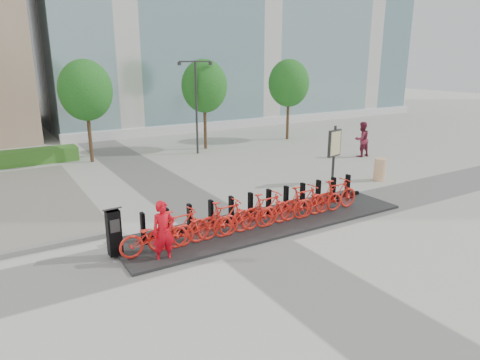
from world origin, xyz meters
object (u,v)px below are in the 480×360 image
bike_0 (154,236)px  worker_red (164,232)px  map_sign (334,146)px  construction_barrel (380,169)px  kiosk (114,232)px  pedestrian (362,139)px

bike_0 → worker_red: (0.09, -0.48, 0.25)m
worker_red → map_sign: 9.37m
map_sign → construction_barrel: bearing=-32.0°
bike_0 → kiosk: kiosk is taller
bike_0 → kiosk: 1.04m
bike_0 → map_sign: (8.87, 2.70, 1.04)m
construction_barrel → map_sign: 2.47m
kiosk → worker_red: size_ratio=0.82×
kiosk → map_sign: (9.80, 2.25, 0.89)m
kiosk → construction_barrel: bearing=5.7°
pedestrian → construction_barrel: pedestrian is taller
kiosk → map_sign: bearing=11.1°
worker_red → pedestrian: (13.72, 6.29, 0.11)m
pedestrian → construction_barrel: size_ratio=1.96×
bike_0 → pedestrian: size_ratio=1.01×
worker_red → map_sign: size_ratio=0.67×
worker_red → map_sign: bearing=24.1°
bike_0 → map_sign: bearing=-73.1°
pedestrian → bike_0: bearing=25.0°
bike_0 → construction_barrel: (10.96, 2.02, -0.10)m
construction_barrel → bike_0: bearing=-169.5°
pedestrian → map_sign: 5.88m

